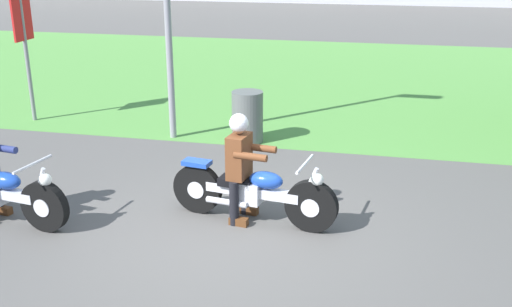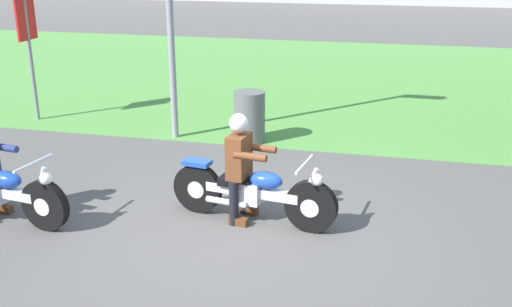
{
  "view_description": "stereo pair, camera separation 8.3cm",
  "coord_description": "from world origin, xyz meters",
  "px_view_note": "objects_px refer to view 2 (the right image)",
  "views": [
    {
      "loc": [
        1.66,
        -6.21,
        3.38
      ],
      "look_at": [
        0.11,
        0.76,
        0.85
      ],
      "focal_mm": 41.78,
      "sensor_mm": 36.0,
      "label": 1
    },
    {
      "loc": [
        1.74,
        -6.19,
        3.38
      ],
      "look_at": [
        0.11,
        0.76,
        0.85
      ],
      "focal_mm": 41.78,
      "sensor_mm": 36.0,
      "label": 2
    }
  ],
  "objects_px": {
    "rider_lead": "(240,159)",
    "trash_can": "(249,117)",
    "motorcycle_lead": "(253,192)",
    "sign_banner": "(28,34)"
  },
  "relations": [
    {
      "from": "trash_can",
      "to": "motorcycle_lead",
      "type": "bearing_deg",
      "value": -75.45
    },
    {
      "from": "motorcycle_lead",
      "to": "sign_banner",
      "type": "distance_m",
      "value": 6.54
    },
    {
      "from": "rider_lead",
      "to": "trash_can",
      "type": "relative_size",
      "value": 1.54
    },
    {
      "from": "rider_lead",
      "to": "sign_banner",
      "type": "relative_size",
      "value": 0.54
    },
    {
      "from": "motorcycle_lead",
      "to": "sign_banner",
      "type": "height_order",
      "value": "sign_banner"
    },
    {
      "from": "rider_lead",
      "to": "motorcycle_lead",
      "type": "bearing_deg",
      "value": -0.8
    },
    {
      "from": "trash_can",
      "to": "sign_banner",
      "type": "bearing_deg",
      "value": 174.94
    },
    {
      "from": "motorcycle_lead",
      "to": "trash_can",
      "type": "distance_m",
      "value": 3.25
    },
    {
      "from": "motorcycle_lead",
      "to": "rider_lead",
      "type": "relative_size",
      "value": 1.56
    },
    {
      "from": "rider_lead",
      "to": "trash_can",
      "type": "distance_m",
      "value": 3.21
    }
  ]
}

